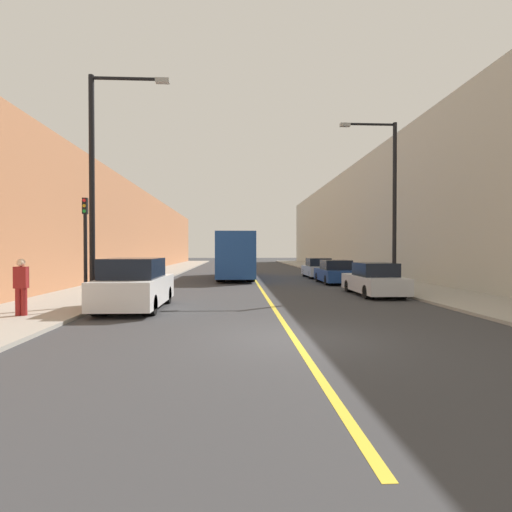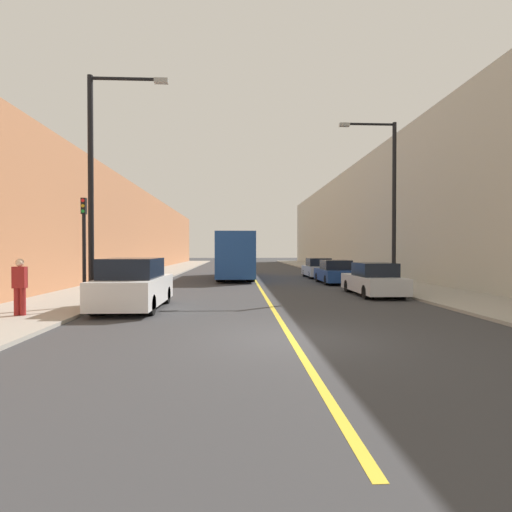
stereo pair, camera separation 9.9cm
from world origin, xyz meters
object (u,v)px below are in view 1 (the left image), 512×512
car_right_far (318,269)px  traffic_light (85,248)px  parked_suv_left (135,286)px  pedestrian (21,286)px  bus (236,255)px  car_right_near (374,281)px  street_lamp_left (99,175)px  street_lamp_right (390,195)px  car_right_mid (335,273)px

car_right_far → traffic_light: size_ratio=1.11×
parked_suv_left → traffic_light: 2.12m
parked_suv_left → pedestrian: 3.55m
bus → traffic_light: (-5.11, -16.32, 0.41)m
car_right_near → street_lamp_left: (-11.48, -3.72, 4.17)m
bus → traffic_light: bearing=-107.4°
car_right_near → street_lamp_left: bearing=-162.0°
pedestrian → traffic_light: bearing=36.6°
parked_suv_left → traffic_light: bearing=-153.3°
bus → car_right_near: bus is taller
bus → street_lamp_right: street_lamp_right is taller
car_right_mid → street_lamp_left: 15.96m
street_lamp_left → traffic_light: size_ratio=2.20×
parked_suv_left → street_lamp_left: size_ratio=0.56×
traffic_light → pedestrian: traffic_light is taller
car_right_near → car_right_far: (-0.15, 12.09, -0.01)m
street_lamp_right → car_right_mid: bearing=104.2°
bus → traffic_light: 17.11m
bus → parked_suv_left: bus is taller
bus → pedestrian: (-6.64, -17.46, -0.76)m
car_right_mid → parked_suv_left: bearing=-133.2°
car_right_mid → street_lamp_left: (-11.32, -10.44, 4.18)m
parked_suv_left → car_right_mid: parked_suv_left is taller
car_right_mid → street_lamp_right: 7.06m
car_right_far → traffic_light: 20.36m
car_right_near → street_lamp_left: street_lamp_left is taller
bus → street_lamp_right: (7.75, -10.43, 3.12)m
car_right_far → traffic_light: bearing=-124.4°
bus → street_lamp_left: street_lamp_left is taller
street_lamp_right → traffic_light: (-12.86, -5.89, -2.71)m
parked_suv_left → street_lamp_right: (11.39, 5.16, 4.05)m
street_lamp_left → car_right_near: bearing=18.0°
street_lamp_left → traffic_light: street_lamp_left is taller
bus → parked_suv_left: bearing=-103.1°
bus → parked_suv_left: (-3.64, -15.58, -0.93)m
car_right_far → street_lamp_left: 19.90m
traffic_light → pedestrian: (-1.54, -1.14, -1.17)m
traffic_light → pedestrian: size_ratio=2.16×
car_right_near → car_right_far: bearing=90.7°
car_right_near → car_right_mid: bearing=91.3°
car_right_near → pedestrian: 14.38m
parked_suv_left → pedestrian: bearing=-148.0°
traffic_light → car_right_near: bearing=21.8°
car_right_mid → traffic_light: traffic_light is taller
car_right_far → traffic_light: (-11.47, -16.75, 1.51)m
car_right_mid → car_right_far: size_ratio=1.02×
bus → street_lamp_right: size_ratio=1.24×
car_right_near → car_right_far: car_right_near is taller
traffic_light → street_lamp_left: bearing=81.2°
car_right_far → traffic_light: traffic_light is taller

